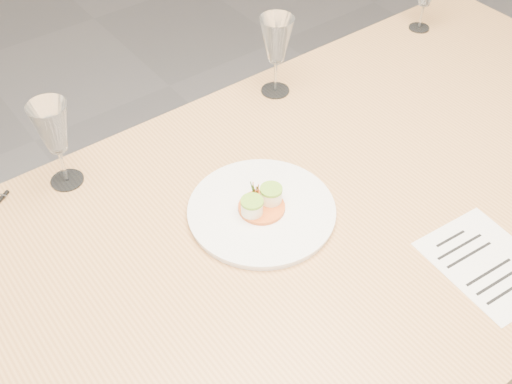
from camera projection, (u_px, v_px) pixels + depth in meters
dining_table at (252, 271)px, 1.36m from camera, size 2.40×1.00×0.75m
dinner_plate at (262, 210)px, 1.37m from camera, size 0.32×0.32×0.08m
recipe_sheet at (488, 263)px, 1.28m from camera, size 0.21×0.26×0.00m
wine_glass_0 at (53, 130)px, 1.35m from camera, size 0.09×0.09×0.21m
wine_glass_1 at (276, 41)px, 1.60m from camera, size 0.09×0.09×0.21m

